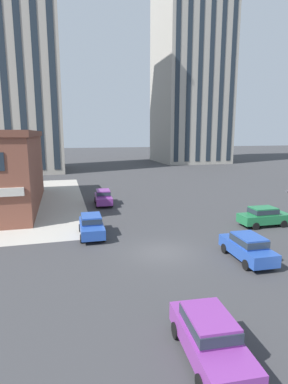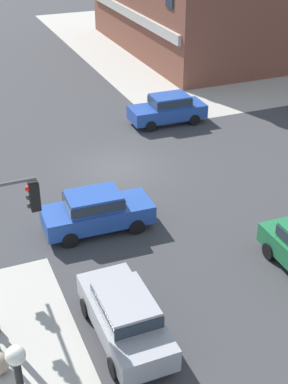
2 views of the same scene
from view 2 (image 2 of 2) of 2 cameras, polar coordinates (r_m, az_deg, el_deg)
ground_plane at (r=27.30m, az=-2.80°, el=2.49°), size 320.00×320.00×0.00m
sidewalk_far_corner at (r=52.76m, az=10.79°, el=15.54°), size 32.00×32.00×0.02m
car_main_northbound_near at (r=22.14m, az=-4.96°, el=-1.88°), size 2.02×4.47×1.68m
car_parked_curb at (r=32.23m, az=2.51°, el=8.68°), size 1.98×4.44×1.68m
car_cross_far at (r=17.17m, az=-1.97°, el=-12.59°), size 4.40×1.90×1.68m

